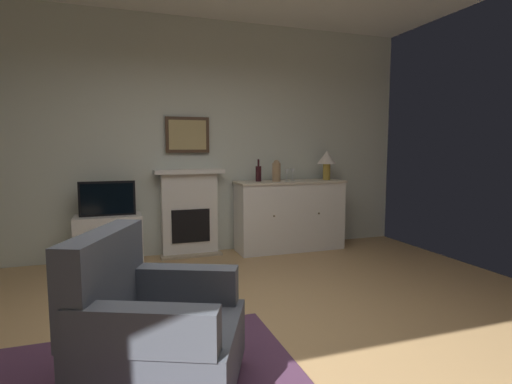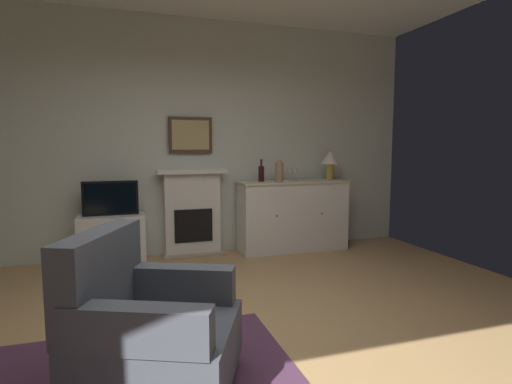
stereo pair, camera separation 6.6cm
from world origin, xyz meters
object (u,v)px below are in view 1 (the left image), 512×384
Objects in this scene: armchair at (152,329)px; wine_glass_left at (287,172)px; framed_picture at (188,135)px; tv_set at (107,199)px; wine_bottle at (258,173)px; wine_glass_center at (293,172)px; fireplace_unit at (189,212)px; vase_decorative at (276,171)px; tv_cabinet at (109,240)px; sideboard_cabinet at (290,215)px; table_lamp at (327,159)px.

wine_glass_left is at bearing 54.06° from armchair.
framed_picture is 0.89× the size of tv_set.
wine_glass_left is 0.27× the size of tv_set.
framed_picture reaches higher than tv_set.
wine_glass_left is (0.36, -0.10, 0.01)m from wine_bottle.
wine_glass_center is (0.47, -0.04, 0.01)m from wine_bottle.
tv_set is (-2.33, -0.01, -0.27)m from wine_glass_center.
fireplace_unit is 1.24m from vase_decorative.
fireplace_unit reaches higher than tv_cabinet.
sideboard_cabinet is (1.32, -0.22, -1.07)m from framed_picture.
fireplace_unit is 2.00× the size of framed_picture.
fireplace_unit is 1.03m from wine_bottle.
wine_glass_center is 0.26m from vase_decorative.
tv_set is at bearing -90.00° from tv_cabinet.
wine_glass_center is 0.16× the size of armchair.
framed_picture is at bearing 166.14° from vase_decorative.
table_lamp is at bearing 3.75° from vase_decorative.
wine_bottle is at bearing 0.79° from tv_cabinet.
table_lamp reaches higher than wine_glass_center.
sideboard_cabinet is at bearing -180.00° from table_lamp.
tv_set is at bearing -179.67° from wine_glass_center.
sideboard_cabinet is at bearing 0.20° from tv_set.
armchair is (-1.59, -2.79, -0.66)m from wine_bottle.
framed_picture reaches higher than tv_cabinet.
wine_glass_left is 0.59× the size of vase_decorative.
tv_set is 0.59× the size of armchair.
tv_set is (-0.98, -0.19, 0.24)m from fireplace_unit.
wine_glass_left is at bearing -141.06° from sideboard_cabinet.
tv_cabinet is (-2.33, 0.01, -0.76)m from wine_glass_center.
sideboard_cabinet is 0.72m from wine_bottle.
table_lamp is (1.87, -0.22, -0.32)m from framed_picture.
sideboard_cabinet is at bearing -9.57° from framed_picture.
tv_set reaches higher than armchair.
wine_glass_left is at bearing -10.68° from fireplace_unit.
fireplace_unit is at bearing 76.49° from armchair.
wine_bottle is at bearing 177.63° from table_lamp.
armchair is (-1.81, -2.70, -0.69)m from vase_decorative.
wine_glass_center is at bearing 29.92° from wine_glass_left.
fireplace_unit is 1.99m from table_lamp.
wine_bottle is 0.47× the size of tv_set.
vase_decorative is at bearing 56.20° from armchair.
tv_set is (-0.98, -0.23, -0.74)m from framed_picture.
table_lamp reaches higher than tv_set.
table_lamp is at bearing -2.37° from wine_bottle.
framed_picture is 1.03m from wine_bottle.
wine_glass_left is 0.15m from vase_decorative.
table_lamp is 0.99m from wine_bottle.
sideboard_cabinet is 2.37× the size of tv_set.
vase_decorative is 2.22m from tv_cabinet.
framed_picture is 1.23m from vase_decorative.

